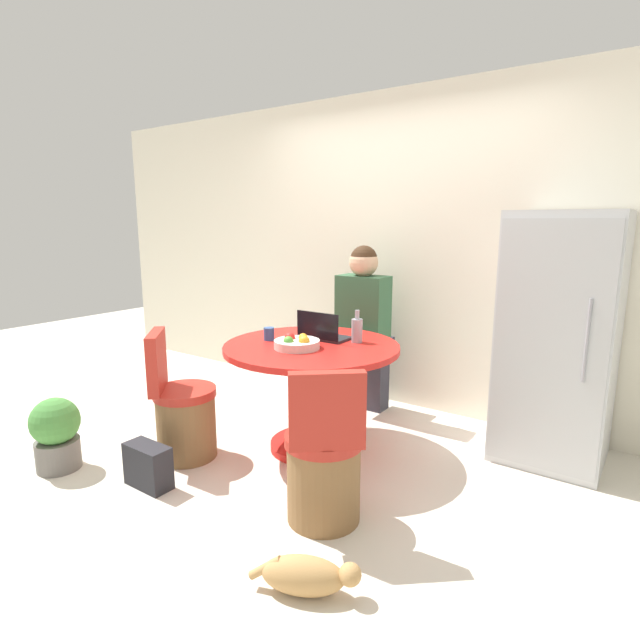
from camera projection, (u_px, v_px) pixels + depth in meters
ground_plane at (289, 464)px, 3.26m from camera, size 12.00×12.00×0.00m
wall_back at (397, 252)px, 4.19m from camera, size 7.00×0.06×2.60m
refrigerator at (559, 339)px, 3.22m from camera, size 0.66×0.67×1.62m
dining_table at (312, 376)px, 3.39m from camera, size 1.18×1.18×0.75m
chair_near_left_corner at (183, 415)px, 3.31m from camera, size 0.48×0.48×0.86m
chair_near_right_corner at (324, 469)px, 2.59m from camera, size 0.47×0.48×0.86m
person_seated at (365, 320)px, 4.02m from camera, size 0.40×0.37×1.37m
laptop at (323, 333)px, 3.48m from camera, size 0.34×0.21×0.20m
fruit_bowl at (297, 343)px, 3.23m from camera, size 0.30×0.30×0.10m
coffee_cup at (269, 334)px, 3.46m from camera, size 0.07×0.07×0.09m
bottle at (357, 330)px, 3.39m from camera, size 0.08×0.08×0.22m
cat at (306, 575)px, 2.11m from camera, size 0.45×0.29×0.17m
potted_plant at (56, 432)px, 3.16m from camera, size 0.30×0.30×0.47m
handbag at (148, 466)px, 2.96m from camera, size 0.30×0.14×0.26m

